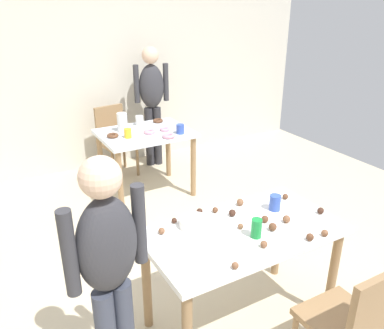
# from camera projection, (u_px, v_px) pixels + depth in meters

# --- Properties ---
(ground_plane) EXTENTS (6.40, 6.40, 0.00)m
(ground_plane) POSITION_uv_depth(u_px,v_px,m) (234.00, 311.00, 2.86)
(ground_plane) COLOR beige
(wall_back) EXTENTS (6.40, 0.10, 2.60)m
(wall_back) POSITION_uv_depth(u_px,v_px,m) (90.00, 68.00, 4.91)
(wall_back) COLOR beige
(wall_back) RESTS_ON ground_plane
(dining_table_near) EXTENTS (1.25, 0.68, 0.75)m
(dining_table_near) POSITION_uv_depth(u_px,v_px,m) (243.00, 243.00, 2.53)
(dining_table_near) COLOR white
(dining_table_near) RESTS_ON ground_plane
(dining_table_far) EXTENTS (0.98, 0.75, 0.75)m
(dining_table_far) POSITION_uv_depth(u_px,v_px,m) (145.00, 142.00, 4.35)
(dining_table_far) COLOR silver
(dining_table_far) RESTS_ON ground_plane
(chair_near_table) EXTENTS (0.41, 0.41, 0.87)m
(chair_near_table) POSITION_uv_depth(u_px,v_px,m) (354.00, 321.00, 2.11)
(chair_near_table) COLOR olive
(chair_near_table) RESTS_ON ground_plane
(chair_far_table) EXTENTS (0.46, 0.46, 0.87)m
(chair_far_table) POSITION_uv_depth(u_px,v_px,m) (114.00, 136.00, 4.94)
(chair_far_table) COLOR olive
(chair_far_table) RESTS_ON ground_plane
(person_girl_near) EXTENTS (0.45, 0.26, 1.46)m
(person_girl_near) POSITION_uv_depth(u_px,v_px,m) (109.00, 267.00, 1.95)
(person_girl_near) COLOR #383D4C
(person_girl_near) RESTS_ON ground_plane
(person_adult_far) EXTENTS (0.45, 0.26, 1.56)m
(person_adult_far) POSITION_uv_depth(u_px,v_px,m) (152.00, 96.00, 5.04)
(person_adult_far) COLOR #28282D
(person_adult_far) RESTS_ON ground_plane
(mixing_bowl) EXTENTS (0.19, 0.19, 0.06)m
(mixing_bowl) POSITION_uv_depth(u_px,v_px,m) (194.00, 223.00, 2.50)
(mixing_bowl) COLOR white
(mixing_bowl) RESTS_ON dining_table_near
(soda_can) EXTENTS (0.07, 0.07, 0.12)m
(soda_can) POSITION_uv_depth(u_px,v_px,m) (256.00, 228.00, 2.38)
(soda_can) COLOR #198438
(soda_can) RESTS_ON dining_table_near
(fork_near) EXTENTS (0.17, 0.02, 0.01)m
(fork_near) POSITION_uv_depth(u_px,v_px,m) (215.00, 261.00, 2.18)
(fork_near) COLOR silver
(fork_near) RESTS_ON dining_table_near
(cup_near_0) EXTENTS (0.08, 0.08, 0.11)m
(cup_near_0) POSITION_uv_depth(u_px,v_px,m) (275.00, 203.00, 2.69)
(cup_near_0) COLOR #3351B2
(cup_near_0) RESTS_ON dining_table_near
(cake_ball_0) EXTENTS (0.05, 0.05, 0.05)m
(cake_ball_0) POSITION_uv_depth(u_px,v_px,m) (240.00, 202.00, 2.76)
(cake_ball_0) COLOR brown
(cake_ball_0) RESTS_ON dining_table_near
(cake_ball_1) EXTENTS (0.05, 0.05, 0.05)m
(cake_ball_1) POSITION_uv_depth(u_px,v_px,m) (265.00, 219.00, 2.55)
(cake_ball_1) COLOR brown
(cake_ball_1) RESTS_ON dining_table_near
(cake_ball_2) EXTENTS (0.04, 0.04, 0.04)m
(cake_ball_2) POSITION_uv_depth(u_px,v_px,m) (162.00, 231.00, 2.43)
(cake_ball_2) COLOR brown
(cake_ball_2) RESTS_ON dining_table_near
(cake_ball_3) EXTENTS (0.04, 0.04, 0.04)m
(cake_ball_3) POSITION_uv_depth(u_px,v_px,m) (174.00, 221.00, 2.55)
(cake_ball_3) COLOR #3D2319
(cake_ball_3) RESTS_ON dining_table_near
(cake_ball_4) EXTENTS (0.04, 0.04, 0.04)m
(cake_ball_4) POSITION_uv_depth(u_px,v_px,m) (235.00, 266.00, 2.12)
(cake_ball_4) COLOR brown
(cake_ball_4) RESTS_ON dining_table_near
(cake_ball_5) EXTENTS (0.05, 0.05, 0.05)m
(cake_ball_5) POSITION_uv_depth(u_px,v_px,m) (310.00, 237.00, 2.36)
(cake_ball_5) COLOR brown
(cake_ball_5) RESTS_ON dining_table_near
(cake_ball_6) EXTENTS (0.04, 0.04, 0.04)m
(cake_ball_6) POSITION_uv_depth(u_px,v_px,m) (241.00, 226.00, 2.48)
(cake_ball_6) COLOR brown
(cake_ball_6) RESTS_ON dining_table_near
(cake_ball_7) EXTENTS (0.04, 0.04, 0.04)m
(cake_ball_7) POSITION_uv_depth(u_px,v_px,m) (321.00, 211.00, 2.66)
(cake_ball_7) COLOR #3D2319
(cake_ball_7) RESTS_ON dining_table_near
(cake_ball_8) EXTENTS (0.04, 0.04, 0.04)m
(cake_ball_8) POSITION_uv_depth(u_px,v_px,m) (264.00, 244.00, 2.30)
(cake_ball_8) COLOR brown
(cake_ball_8) RESTS_ON dining_table_near
(cake_ball_9) EXTENTS (0.05, 0.05, 0.05)m
(cake_ball_9) POSITION_uv_depth(u_px,v_px,m) (232.00, 213.00, 2.63)
(cake_ball_9) COLOR #3D2319
(cake_ball_9) RESTS_ON dining_table_near
(cake_ball_10) EXTENTS (0.04, 0.04, 0.04)m
(cake_ball_10) POSITION_uv_depth(u_px,v_px,m) (215.00, 210.00, 2.67)
(cake_ball_10) COLOR brown
(cake_ball_10) RESTS_ON dining_table_near
(cake_ball_11) EXTENTS (0.04, 0.04, 0.04)m
(cake_ball_11) POSITION_uv_depth(u_px,v_px,m) (325.00, 233.00, 2.41)
(cake_ball_11) COLOR brown
(cake_ball_11) RESTS_ON dining_table_near
(cake_ball_12) EXTENTS (0.05, 0.05, 0.05)m
(cake_ball_12) POSITION_uv_depth(u_px,v_px,m) (273.00, 227.00, 2.46)
(cake_ball_12) COLOR brown
(cake_ball_12) RESTS_ON dining_table_near
(cake_ball_13) EXTENTS (0.04, 0.04, 0.04)m
(cake_ball_13) POSITION_uv_depth(u_px,v_px,m) (285.00, 196.00, 2.85)
(cake_ball_13) COLOR brown
(cake_ball_13) RESTS_ON dining_table_near
(cake_ball_14) EXTENTS (0.04, 0.04, 0.04)m
(cake_ball_14) POSITION_uv_depth(u_px,v_px,m) (200.00, 211.00, 2.65)
(cake_ball_14) COLOR #3D2319
(cake_ball_14) RESTS_ON dining_table_near
(cake_ball_15) EXTENTS (0.05, 0.05, 0.05)m
(cake_ball_15) POSITION_uv_depth(u_px,v_px,m) (287.00, 219.00, 2.55)
(cake_ball_15) COLOR brown
(cake_ball_15) RESTS_ON dining_table_near
(pitcher_far) EXTENTS (0.11, 0.11, 0.21)m
(pitcher_far) POSITION_uv_depth(u_px,v_px,m) (122.00, 122.00, 4.28)
(pitcher_far) COLOR white
(pitcher_far) RESTS_ON dining_table_far
(cup_far_0) EXTENTS (0.09, 0.09, 0.11)m
(cup_far_0) POSITION_uv_depth(u_px,v_px,m) (140.00, 121.00, 4.50)
(cup_far_0) COLOR white
(cup_far_0) RESTS_ON dining_table_far
(cup_far_1) EXTENTS (0.08, 0.08, 0.10)m
(cup_far_1) POSITION_uv_depth(u_px,v_px,m) (128.00, 133.00, 4.10)
(cup_far_1) COLOR yellow
(cup_far_1) RESTS_ON dining_table_far
(cup_far_2) EXTENTS (0.09, 0.09, 0.10)m
(cup_far_2) POSITION_uv_depth(u_px,v_px,m) (180.00, 129.00, 4.23)
(cup_far_2) COLOR #3351B2
(cup_far_2) RESTS_ON dining_table_far
(donut_far_0) EXTENTS (0.12, 0.12, 0.04)m
(donut_far_0) POSITION_uv_depth(u_px,v_px,m) (158.00, 121.00, 4.63)
(donut_far_0) COLOR brown
(donut_far_0) RESTS_ON dining_table_far
(donut_far_1) EXTENTS (0.12, 0.12, 0.04)m
(donut_far_1) POSITION_uv_depth(u_px,v_px,m) (113.00, 136.00, 4.13)
(donut_far_1) COLOR brown
(donut_far_1) RESTS_ON dining_table_far
(donut_far_2) EXTENTS (0.13, 0.13, 0.04)m
(donut_far_2) POSITION_uv_depth(u_px,v_px,m) (169.00, 136.00, 4.11)
(donut_far_2) COLOR pink
(donut_far_2) RESTS_ON dining_table_far
(donut_far_3) EXTENTS (0.13, 0.13, 0.04)m
(donut_far_3) POSITION_uv_depth(u_px,v_px,m) (149.00, 132.00, 4.25)
(donut_far_3) COLOR pink
(donut_far_3) RESTS_ON dining_table_far
(donut_far_4) EXTENTS (0.11, 0.11, 0.03)m
(donut_far_4) POSITION_uv_depth(u_px,v_px,m) (165.00, 129.00, 4.34)
(donut_far_4) COLOR pink
(donut_far_4) RESTS_ON dining_table_far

